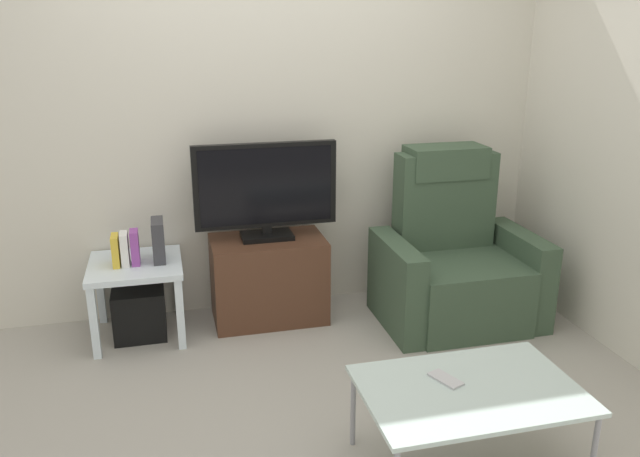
{
  "coord_description": "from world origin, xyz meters",
  "views": [
    {
      "loc": [
        -0.62,
        -2.89,
        1.83
      ],
      "look_at": [
        0.23,
        0.5,
        0.7
      ],
      "focal_mm": 35.85,
      "sensor_mm": 36.0,
      "label": 1
    }
  ],
  "objects_px": {
    "subwoofer_box": "(140,312)",
    "tv_stand": "(269,279)",
    "book_leftmost": "(116,251)",
    "side_table": "(136,274)",
    "cell_phone": "(446,379)",
    "book_middle": "(125,249)",
    "recliner_armchair": "(454,262)",
    "game_console": "(158,240)",
    "television": "(266,189)",
    "coffee_table": "(470,393)",
    "book_rightmost": "(135,247)"
  },
  "relations": [
    {
      "from": "subwoofer_box",
      "to": "tv_stand",
      "type": "bearing_deg",
      "value": 2.83
    },
    {
      "from": "subwoofer_box",
      "to": "book_leftmost",
      "type": "height_order",
      "value": "book_leftmost"
    },
    {
      "from": "tv_stand",
      "to": "side_table",
      "type": "xyz_separation_m",
      "value": [
        -0.81,
        -0.04,
        0.12
      ]
    },
    {
      "from": "subwoofer_box",
      "to": "cell_phone",
      "type": "relative_size",
      "value": 2.04
    },
    {
      "from": "subwoofer_box",
      "to": "book_middle",
      "type": "height_order",
      "value": "book_middle"
    },
    {
      "from": "recliner_armchair",
      "to": "game_console",
      "type": "height_order",
      "value": "recliner_armchair"
    },
    {
      "from": "book_leftmost",
      "to": "television",
      "type": "bearing_deg",
      "value": 4.98
    },
    {
      "from": "recliner_armchair",
      "to": "side_table",
      "type": "distance_m",
      "value": 1.98
    },
    {
      "from": "tv_stand",
      "to": "book_leftmost",
      "type": "relative_size",
      "value": 3.84
    },
    {
      "from": "book_leftmost",
      "to": "coffee_table",
      "type": "relative_size",
      "value": 0.2
    },
    {
      "from": "side_table",
      "to": "subwoofer_box",
      "type": "xyz_separation_m",
      "value": [
        0.0,
        0.0,
        -0.24
      ]
    },
    {
      "from": "subwoofer_box",
      "to": "cell_phone",
      "type": "bearing_deg",
      "value": -49.85
    },
    {
      "from": "tv_stand",
      "to": "recliner_armchair",
      "type": "bearing_deg",
      "value": -12.39
    },
    {
      "from": "recliner_armchair",
      "to": "game_console",
      "type": "relative_size",
      "value": 4.33
    },
    {
      "from": "side_table",
      "to": "book_rightmost",
      "type": "height_order",
      "value": "book_rightmost"
    },
    {
      "from": "game_console",
      "to": "coffee_table",
      "type": "bearing_deg",
      "value": -53.0
    },
    {
      "from": "tv_stand",
      "to": "book_rightmost",
      "type": "bearing_deg",
      "value": -175.7
    },
    {
      "from": "cell_phone",
      "to": "book_middle",
      "type": "bearing_deg",
      "value": 109.47
    },
    {
      "from": "television",
      "to": "book_leftmost",
      "type": "bearing_deg",
      "value": -175.02
    },
    {
      "from": "tv_stand",
      "to": "television",
      "type": "height_order",
      "value": "television"
    },
    {
      "from": "tv_stand",
      "to": "book_leftmost",
      "type": "distance_m",
      "value": 0.95
    },
    {
      "from": "book_middle",
      "to": "coffee_table",
      "type": "relative_size",
      "value": 0.22
    },
    {
      "from": "side_table",
      "to": "game_console",
      "type": "height_order",
      "value": "game_console"
    },
    {
      "from": "subwoofer_box",
      "to": "coffee_table",
      "type": "height_order",
      "value": "coffee_table"
    },
    {
      "from": "book_rightmost",
      "to": "game_console",
      "type": "distance_m",
      "value": 0.14
    },
    {
      "from": "game_console",
      "to": "tv_stand",
      "type": "bearing_deg",
      "value": 2.59
    },
    {
      "from": "recliner_armchair",
      "to": "book_rightmost",
      "type": "relative_size",
      "value": 5.26
    },
    {
      "from": "recliner_armchair",
      "to": "book_leftmost",
      "type": "xyz_separation_m",
      "value": [
        -2.06,
        0.19,
        0.19
      ]
    },
    {
      "from": "television",
      "to": "recliner_armchair",
      "type": "height_order",
      "value": "television"
    },
    {
      "from": "tv_stand",
      "to": "book_middle",
      "type": "distance_m",
      "value": 0.91
    },
    {
      "from": "subwoofer_box",
      "to": "book_middle",
      "type": "distance_m",
      "value": 0.42
    },
    {
      "from": "tv_stand",
      "to": "television",
      "type": "bearing_deg",
      "value": 90.0
    },
    {
      "from": "book_rightmost",
      "to": "cell_phone",
      "type": "distance_m",
      "value": 2.0
    },
    {
      "from": "television",
      "to": "side_table",
      "type": "xyz_separation_m",
      "value": [
        -0.81,
        -0.06,
        -0.46
      ]
    },
    {
      "from": "side_table",
      "to": "game_console",
      "type": "xyz_separation_m",
      "value": [
        0.15,
        0.01,
        0.2
      ]
    },
    {
      "from": "recliner_armchair",
      "to": "cell_phone",
      "type": "distance_m",
      "value": 1.48
    },
    {
      "from": "cell_phone",
      "to": "book_rightmost",
      "type": "bearing_deg",
      "value": 108.22
    },
    {
      "from": "book_leftmost",
      "to": "game_console",
      "type": "distance_m",
      "value": 0.25
    },
    {
      "from": "side_table",
      "to": "cell_phone",
      "type": "bearing_deg",
      "value": -49.85
    },
    {
      "from": "side_table",
      "to": "coffee_table",
      "type": "xyz_separation_m",
      "value": [
        1.37,
        -1.61,
        -0.03
      ]
    },
    {
      "from": "subwoofer_box",
      "to": "cell_phone",
      "type": "height_order",
      "value": "cell_phone"
    },
    {
      "from": "recliner_armchair",
      "to": "book_middle",
      "type": "bearing_deg",
      "value": 165.26
    },
    {
      "from": "tv_stand",
      "to": "side_table",
      "type": "relative_size",
      "value": 1.31
    },
    {
      "from": "tv_stand",
      "to": "subwoofer_box",
      "type": "distance_m",
      "value": 0.81
    },
    {
      "from": "book_middle",
      "to": "game_console",
      "type": "distance_m",
      "value": 0.2
    },
    {
      "from": "television",
      "to": "tv_stand",
      "type": "bearing_deg",
      "value": -90.0
    },
    {
      "from": "television",
      "to": "book_rightmost",
      "type": "relative_size",
      "value": 4.29
    },
    {
      "from": "book_middle",
      "to": "cell_phone",
      "type": "height_order",
      "value": "book_middle"
    },
    {
      "from": "coffee_table",
      "to": "tv_stand",
      "type": "bearing_deg",
      "value": 108.83
    },
    {
      "from": "tv_stand",
      "to": "cell_phone",
      "type": "height_order",
      "value": "tv_stand"
    }
  ]
}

